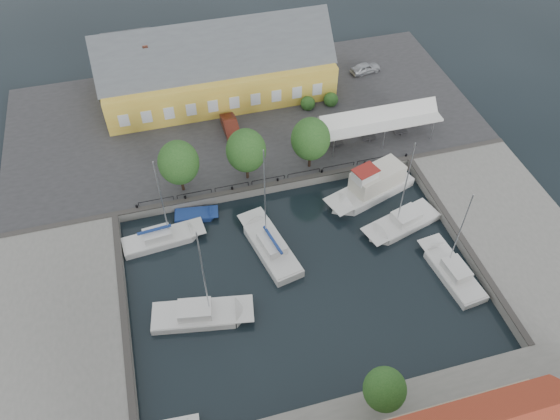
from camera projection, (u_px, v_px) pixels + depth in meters
name	position (u px, v px, depth m)	size (l,w,h in m)	color
ground	(296.00, 265.00, 52.41)	(140.00, 140.00, 0.00)	black
north_quay	(244.00, 118.00, 67.13)	(56.00, 26.00, 1.00)	#2D2D30
west_quay	(58.00, 333.00, 46.78)	(12.00, 24.00, 1.00)	slate
east_quay	(512.00, 231.00, 54.69)	(12.00, 24.00, 1.00)	slate
quay_edge_fittings	(283.00, 222.00, 54.75)	(56.00, 24.72, 0.40)	#383533
warehouse	(212.00, 70.00, 67.29)	(28.56, 14.00, 9.55)	gold
tent_canopy	(379.00, 120.00, 61.74)	(14.00, 4.00, 2.83)	silver
quay_trees	(246.00, 151.00, 56.35)	(18.20, 4.20, 6.30)	black
car_silver	(366.00, 68.00, 72.52)	(1.65, 4.10, 1.40)	#B8BBC1
car_red	(231.00, 127.00, 63.90)	(1.66, 4.77, 1.57)	#5A1F14
center_sailboat	(270.00, 248.00, 53.37)	(4.64, 9.66, 12.81)	silver
trawler	(372.00, 187.00, 58.18)	(10.64, 6.11, 5.00)	silver
east_boat_a	(402.00, 223.00, 55.67)	(8.76, 5.00, 11.90)	silver
east_boat_c	(452.00, 273.00, 51.45)	(3.51, 8.50, 10.60)	silver
west_boat_a	(162.00, 239.00, 54.20)	(8.43, 3.08, 10.99)	silver
west_boat_c	(200.00, 315.00, 48.28)	(9.37, 4.39, 12.13)	silver
launch_nw	(196.00, 216.00, 56.61)	(4.72, 2.45, 0.88)	navy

